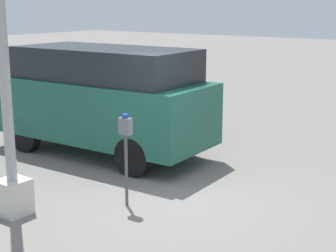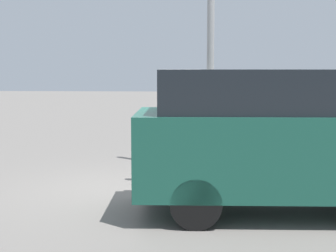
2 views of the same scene
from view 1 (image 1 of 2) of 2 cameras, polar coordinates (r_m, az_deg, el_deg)
The scene contains 4 objects.
ground_plane at distance 8.60m, azimuth -0.45°, elevation -7.90°, with size 80.00×80.00×0.00m, color slate.
parking_meter_near at distance 7.94m, azimuth -4.71°, elevation -1.35°, with size 0.21×0.12×1.50m.
lamp_post at distance 7.73m, azimuth -17.73°, elevation 6.36°, with size 0.44×0.44×6.73m.
parked_van at distance 10.86m, azimuth -7.26°, elevation 3.20°, with size 4.81×2.07×2.26m.
Camera 1 is at (-4.78, 6.43, 3.12)m, focal length 55.00 mm.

